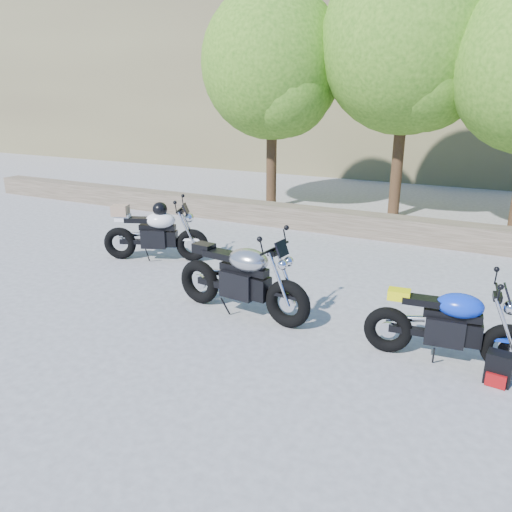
# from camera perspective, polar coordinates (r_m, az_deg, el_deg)

# --- Properties ---
(ground) EXTENTS (90.00, 90.00, 0.00)m
(ground) POSITION_cam_1_polar(r_m,az_deg,el_deg) (6.91, -5.31, -7.99)
(ground) COLOR slate
(ground) RESTS_ON ground
(stone_wall) EXTENTS (22.00, 0.55, 0.50)m
(stone_wall) POSITION_cam_1_polar(r_m,az_deg,el_deg) (11.57, 9.33, 3.90)
(stone_wall) COLOR brown
(stone_wall) RESTS_ON ground
(tree_decid_left) EXTENTS (3.67, 3.67, 5.62)m
(tree_decid_left) POSITION_cam_1_polar(r_m,az_deg,el_deg) (13.65, 2.18, 20.55)
(tree_decid_left) COLOR #382314
(tree_decid_left) RESTS_ON ground
(tree_decid_mid) EXTENTS (4.08, 4.08, 6.24)m
(tree_decid_mid) POSITION_cam_1_polar(r_m,az_deg,el_deg) (13.03, 17.34, 21.73)
(tree_decid_mid) COLOR #382314
(tree_decid_mid) RESTS_ON ground
(silver_bike) EXTENTS (2.20, 0.70, 1.10)m
(silver_bike) POSITION_cam_1_polar(r_m,az_deg,el_deg) (7.03, -1.62, -2.68)
(silver_bike) COLOR black
(silver_bike) RESTS_ON ground
(white_bike) EXTENTS (1.94, 0.95, 1.12)m
(white_bike) POSITION_cam_1_polar(r_m,az_deg,el_deg) (9.59, -11.50, 2.72)
(white_bike) COLOR black
(white_bike) RESTS_ON ground
(blue_bike) EXTENTS (1.90, 0.60, 0.96)m
(blue_bike) POSITION_cam_1_polar(r_m,az_deg,el_deg) (6.25, 21.12, -7.41)
(blue_bike) COLOR black
(blue_bike) RESTS_ON ground
(backpack) EXTENTS (0.29, 0.25, 0.36)m
(backpack) POSITION_cam_1_polar(r_m,az_deg,el_deg) (6.15, 25.98, -11.52)
(backpack) COLOR black
(backpack) RESTS_ON ground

